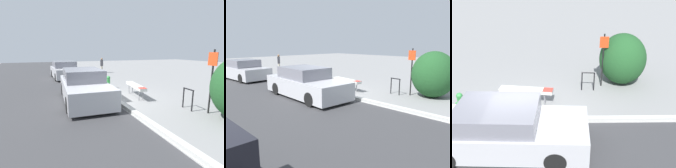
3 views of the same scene
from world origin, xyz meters
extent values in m
plane|color=gray|center=(0.00, 0.00, 0.00)|extent=(60.00, 60.00, 0.00)
cube|color=#B7B7B2|center=(0.00, 0.00, 0.07)|extent=(60.00, 0.20, 0.13)
cylinder|color=gray|center=(-0.70, 1.23, 0.24)|extent=(0.04, 0.04, 0.47)
cylinder|color=gray|center=(0.70, 1.03, 0.24)|extent=(0.04, 0.04, 0.47)
cylinder|color=gray|center=(-0.67, 1.41, 0.24)|extent=(0.04, 0.04, 0.47)
cylinder|color=gray|center=(0.73, 1.22, 0.24)|extent=(0.04, 0.04, 0.47)
cube|color=silver|center=(0.01, 1.22, 0.54)|extent=(2.05, 0.62, 0.14)
cube|color=red|center=(0.84, 1.11, 0.61)|extent=(0.40, 0.38, 0.01)
cylinder|color=black|center=(2.19, 2.20, 0.40)|extent=(0.05, 0.05, 0.80)
cylinder|color=black|center=(2.69, 2.16, 0.40)|extent=(0.05, 0.05, 0.80)
cylinder|color=black|center=(2.44, 2.18, 0.80)|extent=(0.55, 0.09, 0.05)
cylinder|color=black|center=(3.06, 2.57, 1.15)|extent=(0.06, 0.06, 2.30)
cube|color=red|center=(3.06, 2.53, 1.97)|extent=(0.36, 0.02, 0.46)
cylinder|color=#338C3F|center=(-2.26, 0.63, 0.30)|extent=(0.20, 0.20, 0.60)
sphere|color=#338C3F|center=(-2.26, 0.63, 0.66)|extent=(0.22, 0.22, 0.22)
cylinder|color=#338C3F|center=(-2.40, 0.63, 0.36)|extent=(0.08, 0.07, 0.07)
cylinder|color=#338C3F|center=(-2.12, 0.63, 0.36)|extent=(0.08, 0.07, 0.07)
ellipsoid|color=#1E4C23|center=(3.98, 2.96, 1.09)|extent=(1.98, 2.06, 2.19)
cylinder|color=#B7AD99|center=(-9.62, 2.56, 0.36)|extent=(0.14, 0.14, 0.72)
cylinder|color=#B7AD99|center=(-9.74, 2.65, 0.36)|extent=(0.14, 0.14, 0.72)
cube|color=#333338|center=(-9.68, 2.61, 1.02)|extent=(0.39, 0.35, 0.60)
sphere|color=#8C6647|center=(-9.68, 2.61, 1.42)|extent=(0.20, 0.20, 0.20)
cylinder|color=black|center=(1.22, -0.53, 0.30)|extent=(0.61, 0.20, 0.60)
cylinder|color=black|center=(1.16, -2.19, 0.30)|extent=(0.61, 0.20, 0.60)
cylinder|color=black|center=(-1.65, -0.41, 0.30)|extent=(0.61, 0.20, 0.60)
cylinder|color=black|center=(-1.72, -2.08, 0.30)|extent=(0.61, 0.20, 0.60)
cube|color=#B7B7BC|center=(-0.25, -1.30, 0.51)|extent=(4.71, 1.99, 0.78)
cube|color=slate|center=(-0.43, -1.30, 1.15)|extent=(2.29, 1.71, 0.54)
cylinder|color=black|center=(-6.24, -0.39, 0.30)|extent=(0.61, 0.22, 0.60)
cylinder|color=black|center=(-6.13, -2.13, 0.30)|extent=(0.61, 0.22, 0.60)
cylinder|color=black|center=(-8.75, -0.55, 0.30)|extent=(0.61, 0.22, 0.60)
cube|color=#B7B7BC|center=(-7.44, -1.34, 0.51)|extent=(4.17, 2.14, 0.75)
cube|color=slate|center=(-7.60, -1.35, 1.12)|extent=(2.05, 1.82, 0.53)
camera|label=1|loc=(7.46, -2.92, 2.25)|focal=28.00mm
camera|label=2|loc=(8.06, -7.39, 2.58)|focal=35.00mm
camera|label=3|loc=(1.31, -7.01, 5.04)|focal=40.00mm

